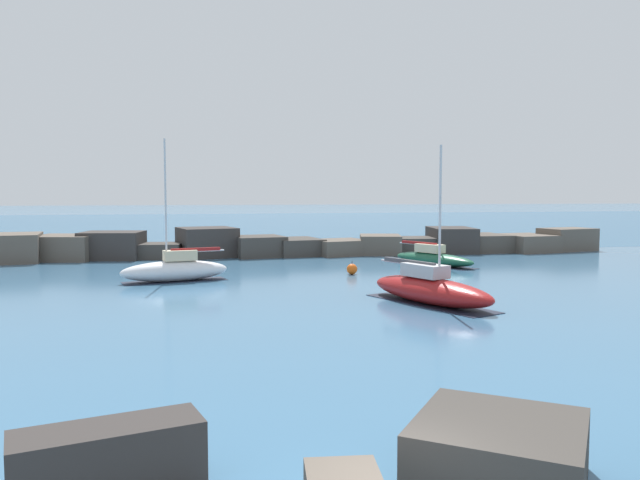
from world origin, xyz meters
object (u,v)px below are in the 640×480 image
sailboat_moored_3 (175,269)px  mooring_buoy_orange_near (352,269)px  sailboat_moored_2 (433,258)px  sailboat_moored_0 (430,289)px

sailboat_moored_3 → mooring_buoy_orange_near: bearing=4.7°
sailboat_moored_3 → mooring_buoy_orange_near: sailboat_moored_3 is taller
sailboat_moored_3 → mooring_buoy_orange_near: 11.64m
sailboat_moored_2 → sailboat_moored_3: sailboat_moored_3 is taller
sailboat_moored_0 → sailboat_moored_2: size_ratio=1.03×
sailboat_moored_2 → mooring_buoy_orange_near: size_ratio=8.54×
mooring_buoy_orange_near → sailboat_moored_3: bearing=-175.3°
sailboat_moored_0 → mooring_buoy_orange_near: bearing=94.6°
mooring_buoy_orange_near → sailboat_moored_0: bearing=-85.4°
sailboat_moored_0 → mooring_buoy_orange_near: (-0.93, 11.62, -0.37)m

